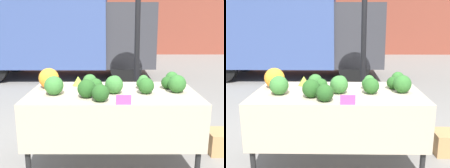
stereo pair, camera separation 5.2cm
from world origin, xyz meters
The scene contains 21 objects.
ground_plane centered at (0.00, 0.00, 0.00)m, with size 40.00×40.00×0.00m, color gray.
building_facade centered at (0.00, 9.82, 2.34)m, with size 16.00×0.60×4.68m.
tent_pole centered at (0.32, 0.88, 1.37)m, with size 0.07×0.07×2.74m.
parked_truck centered at (-1.51, 4.54, 1.35)m, with size 4.81×1.95×2.52m.
market_table centered at (0.00, -0.06, 0.69)m, with size 1.69×0.89×0.78m.
orange_cauliflower centered at (-0.68, 0.15, 0.89)m, with size 0.21×0.21×0.21m.
romanesco_head centered at (-0.38, 0.26, 0.83)m, with size 0.13×0.13×0.10m.
broccoli_head_0 centered at (-0.57, -0.12, 0.87)m, with size 0.19×0.19×0.19m.
broccoli_head_1 centered at (0.31, 0.13, 0.84)m, with size 0.11×0.11×0.11m.
broccoli_head_2 centered at (-0.25, -0.21, 0.87)m, with size 0.17×0.17×0.17m.
broccoli_head_3 centered at (0.01, -0.07, 0.87)m, with size 0.18×0.18×0.18m.
broccoli_head_4 centered at (-0.25, 0.15, 0.86)m, with size 0.15×0.15×0.15m.
broccoli_head_5 centered at (0.33, -0.07, 0.86)m, with size 0.16×0.16×0.16m.
broccoli_head_6 centered at (0.64, -0.03, 0.87)m, with size 0.18×0.18×0.18m.
broccoli_head_7 centered at (-0.17, -0.01, 0.85)m, with size 0.14×0.14×0.14m.
broccoli_head_8 centered at (0.58, 0.12, 0.85)m, with size 0.13×0.13×0.13m.
broccoli_head_9 centered at (0.67, 0.34, 0.85)m, with size 0.14×0.14×0.14m.
broccoli_head_10 centered at (0.03, 0.17, 0.85)m, with size 0.13×0.13×0.13m.
broccoli_head_11 centered at (-0.11, -0.34, 0.86)m, with size 0.16×0.16×0.16m.
broccoli_head_12 centered at (0.34, 0.27, 0.84)m, with size 0.12×0.12×0.12m.
price_sign centered at (0.09, -0.43, 0.82)m, with size 0.13×0.01×0.09m.
Camera 2 is at (0.04, -2.57, 1.47)m, focal length 42.00 mm.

